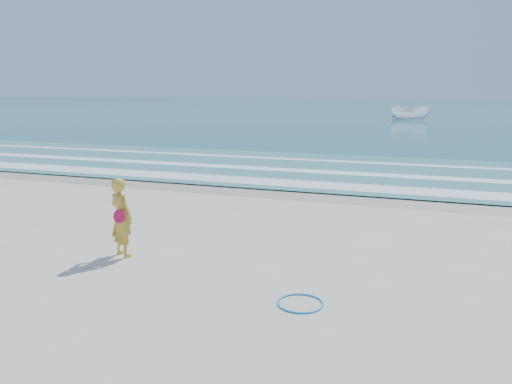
% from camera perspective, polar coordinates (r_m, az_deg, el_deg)
% --- Properties ---
extents(ground, '(400.00, 400.00, 0.00)m').
position_cam_1_polar(ground, '(8.46, -11.72, -11.64)').
color(ground, silver).
rests_on(ground, ground).
extents(wet_sand, '(400.00, 2.40, 0.00)m').
position_cam_1_polar(wet_sand, '(16.47, 4.75, -0.06)').
color(wet_sand, '#B2A893').
rests_on(wet_sand, ground).
extents(ocean, '(400.00, 190.00, 0.04)m').
position_cam_1_polar(ocean, '(111.71, 17.87, 9.26)').
color(ocean, '#19727F').
rests_on(ocean, ground).
extents(shallow, '(400.00, 10.00, 0.01)m').
position_cam_1_polar(shallow, '(21.25, 8.27, 2.59)').
color(shallow, '#59B7AD').
rests_on(shallow, ocean).
extents(foam_near, '(400.00, 1.40, 0.01)m').
position_cam_1_polar(foam_near, '(17.69, 5.85, 0.89)').
color(foam_near, white).
rests_on(foam_near, shallow).
extents(foam_mid, '(400.00, 0.90, 0.01)m').
position_cam_1_polar(foam_mid, '(20.48, 7.82, 2.29)').
color(foam_mid, white).
rests_on(foam_mid, shallow).
extents(foam_far, '(400.00, 0.60, 0.01)m').
position_cam_1_polar(foam_far, '(23.68, 9.49, 3.48)').
color(foam_far, white).
rests_on(foam_far, shallow).
extents(hoop, '(0.95, 0.95, 0.03)m').
position_cam_1_polar(hoop, '(8.05, 5.09, -12.55)').
color(hoop, '#0D92F1').
rests_on(hoop, ground).
extents(boat, '(4.60, 1.87, 1.75)m').
position_cam_1_polar(boat, '(59.24, 17.26, 8.68)').
color(boat, white).
rests_on(boat, ocean).
extents(woman, '(0.69, 0.58, 1.60)m').
position_cam_1_polar(woman, '(10.35, -15.12, -2.80)').
color(woman, gold).
rests_on(woman, ground).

